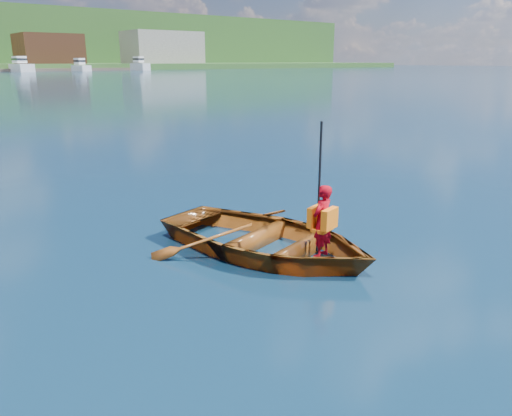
{
  "coord_description": "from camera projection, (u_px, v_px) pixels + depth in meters",
  "views": [
    {
      "loc": [
        -4.58,
        -5.33,
        2.87
      ],
      "look_at": [
        -0.19,
        0.32,
        0.75
      ],
      "focal_mm": 35.0,
      "sensor_mm": 36.0,
      "label": 1
    }
  ],
  "objects": [
    {
      "name": "child_paddler",
      "position": [
        322.0,
        220.0,
        7.21
      ],
      "size": [
        0.45,
        0.42,
        1.96
      ],
      "color": "#9E0311",
      "rests_on": "ground"
    },
    {
      "name": "rowboat",
      "position": [
        265.0,
        238.0,
        7.72
      ],
      "size": [
        3.49,
        4.2,
        0.75
      ],
      "color": "brown",
      "rests_on": "ground"
    },
    {
      "name": "ground",
      "position": [
        279.0,
        258.0,
        7.55
      ],
      "size": [
        600.0,
        600.0,
        0.0
      ],
      "color": "#102D46",
      "rests_on": "ground"
    }
  ]
}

